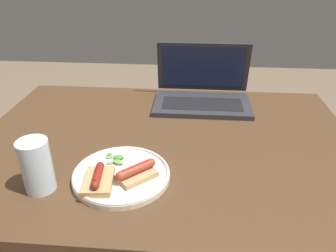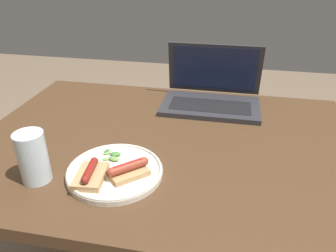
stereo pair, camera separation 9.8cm
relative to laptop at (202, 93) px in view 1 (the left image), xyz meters
name	(u,v)px [view 1 (the left image)]	position (x,y,z in m)	size (l,w,h in m)	color
desk	(165,164)	(-0.12, -0.30, -0.13)	(1.19, 0.86, 0.72)	#4C331E
laptop	(202,93)	(0.00, 0.00, 0.00)	(0.36, 0.24, 0.22)	#2D2D33
plate	(121,174)	(-0.21, -0.49, -0.03)	(0.25, 0.25, 0.02)	silver
sausage_toast_left	(136,172)	(-0.17, -0.51, -0.01)	(0.11, 0.11, 0.04)	tan
sausage_toast_middle	(98,180)	(-0.26, -0.54, -0.01)	(0.08, 0.12, 0.04)	tan
salad_pile	(116,159)	(-0.24, -0.44, -0.02)	(0.06, 0.06, 0.01)	#709E4C
drinking_glass	(37,166)	(-0.40, -0.55, 0.03)	(0.07, 0.07, 0.14)	silver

